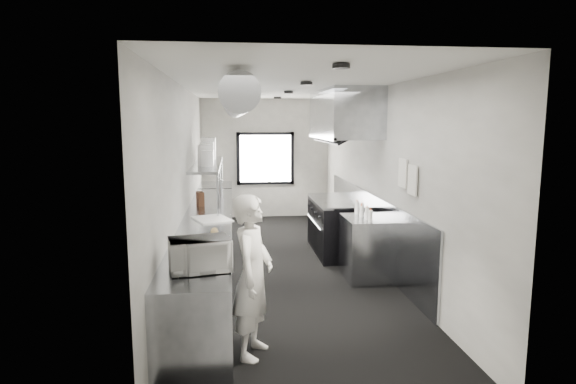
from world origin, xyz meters
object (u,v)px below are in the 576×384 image
object	(u,v)px
exhaust_hood	(343,115)
prep_counter	(208,249)
bottle_station	(367,248)
small_plate	(215,236)
range	(338,226)
squeeze_bottle_c	(361,211)
squeeze_bottle_b	(367,213)
squeeze_bottle_d	(362,210)
deli_tub_b	(181,258)
plate_stack_b	(206,155)
plate_stack_d	(209,149)
line_cook	(253,276)
plate_stack_a	(207,158)
knife_block	(200,199)
squeeze_bottle_e	(357,208)
cutting_board	(212,219)
microwave	(200,254)
deli_tub_a	(185,254)
pass_shelf	(208,165)
squeeze_bottle_a	(370,216)
plate_stack_c	(207,152)
far_work_table	(216,205)

from	to	relation	value
exhaust_hood	prep_counter	bearing A→B (deg)	-151.89
bottle_station	small_plate	distance (m)	2.37
range	squeeze_bottle_c	bearing A→B (deg)	-88.66
squeeze_bottle_b	squeeze_bottle_d	size ratio (longest dim) A/B	0.97
deli_tub_b	small_plate	xyz separation A→B (m)	(0.29, 1.07, -0.04)
plate_stack_b	plate_stack_d	world-z (taller)	plate_stack_d
line_cook	squeeze_bottle_c	size ratio (longest dim) A/B	9.47
plate_stack_a	plate_stack_b	bearing A→B (deg)	98.74
knife_block	plate_stack_d	size ratio (longest dim) A/B	0.56
bottle_station	small_plate	world-z (taller)	small_plate
exhaust_hood	squeeze_bottle_b	size ratio (longest dim) A/B	12.12
knife_block	range	bearing A→B (deg)	-13.48
plate_stack_b	squeeze_bottle_c	xyz separation A→B (m)	(2.28, -1.23, -0.75)
plate_stack_a	knife_block	bearing A→B (deg)	124.22
plate_stack_b	squeeze_bottle_e	world-z (taller)	plate_stack_b
deli_tub_b	cutting_board	size ratio (longest dim) A/B	0.24
line_cook	microwave	size ratio (longest dim) A/B	3.13
exhaust_hood	deli_tub_a	bearing A→B (deg)	-126.34
squeeze_bottle_b	bottle_station	bearing A→B (deg)	69.44
microwave	deli_tub_b	size ratio (longest dim) A/B	3.68
cutting_board	squeeze_bottle_d	size ratio (longest dim) A/B	3.14
range	cutting_board	size ratio (longest dim) A/B	2.72
range	squeeze_bottle_c	world-z (taller)	squeeze_bottle_c
squeeze_bottle_c	squeeze_bottle_e	world-z (taller)	squeeze_bottle_e
exhaust_hood	squeeze_bottle_b	xyz separation A→B (m)	(0.00, -1.54, -1.40)
pass_shelf	squeeze_bottle_e	xyz separation A→B (m)	(2.26, -1.42, -0.54)
microwave	range	bearing A→B (deg)	47.46
plate_stack_b	squeeze_bottle_d	xyz separation A→B (m)	(2.31, -1.14, -0.74)
plate_stack_b	squeeze_bottle_a	size ratio (longest dim) A/B	1.99
range	plate_stack_c	distance (m)	2.62
squeeze_bottle_a	squeeze_bottle_c	size ratio (longest dim) A/B	0.98
plate_stack_a	plate_stack_c	world-z (taller)	plate_stack_c
prep_counter	plate_stack_a	distance (m)	1.53
microwave	plate_stack_a	size ratio (longest dim) A/B	2.03
deli_tub_a	knife_block	size ratio (longest dim) A/B	0.64
far_work_table	deli_tub_b	world-z (taller)	deli_tub_b
deli_tub_b	knife_block	bearing A→B (deg)	90.22
deli_tub_a	plate_stack_c	world-z (taller)	plate_stack_c
exhaust_hood	bottle_station	distance (m)	2.39
range	microwave	bearing A→B (deg)	-120.64
prep_counter	line_cook	distance (m)	2.42
pass_shelf	squeeze_bottle_a	world-z (taller)	pass_shelf
deli_tub_b	plate_stack_a	size ratio (longest dim) A/B	0.55
microwave	exhaust_hood	bearing A→B (deg)	46.77
range	exhaust_hood	bearing A→B (deg)	-0.00
exhaust_hood	plate_stack_c	distance (m)	2.43
exhaust_hood	line_cook	xyz separation A→B (m)	(-1.70, -3.53, -1.59)
squeeze_bottle_c	plate_stack_a	bearing A→B (deg)	155.29
cutting_board	range	bearing A→B (deg)	31.23
pass_shelf	bottle_station	xyz separation A→B (m)	(2.34, -1.70, -1.09)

